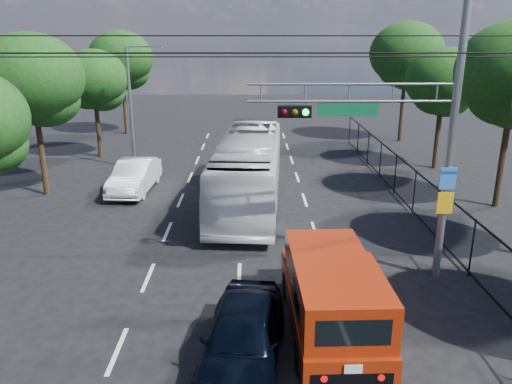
{
  "coord_description": "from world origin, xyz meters",
  "views": [
    {
      "loc": [
        0.4,
        -6.84,
        7.64
      ],
      "look_at": [
        0.56,
        8.44,
        2.8
      ],
      "focal_mm": 35.0,
      "sensor_mm": 36.0,
      "label": 1
    }
  ],
  "objects_px": {
    "red_pickup": "(331,293)",
    "navy_hatchback": "(243,337)",
    "signal_mast": "(414,118)",
    "white_bus": "(249,169)",
    "white_van": "(135,176)"
  },
  "relations": [
    {
      "from": "navy_hatchback",
      "to": "white_bus",
      "type": "height_order",
      "value": "white_bus"
    },
    {
      "from": "signal_mast",
      "to": "white_van",
      "type": "relative_size",
      "value": 1.98
    },
    {
      "from": "white_bus",
      "to": "white_van",
      "type": "relative_size",
      "value": 2.42
    },
    {
      "from": "signal_mast",
      "to": "red_pickup",
      "type": "xyz_separation_m",
      "value": [
        -2.78,
        -3.17,
        -4.08
      ]
    },
    {
      "from": "red_pickup",
      "to": "navy_hatchback",
      "type": "height_order",
      "value": "red_pickup"
    },
    {
      "from": "red_pickup",
      "to": "navy_hatchback",
      "type": "distance_m",
      "value": 2.73
    },
    {
      "from": "red_pickup",
      "to": "white_bus",
      "type": "xyz_separation_m",
      "value": [
        -2.2,
        10.87,
        0.46
      ]
    },
    {
      "from": "navy_hatchback",
      "to": "white_van",
      "type": "xyz_separation_m",
      "value": [
        -5.7,
        14.13,
        0.01
      ]
    },
    {
      "from": "navy_hatchback",
      "to": "white_bus",
      "type": "bearing_deg",
      "value": 96.21
    },
    {
      "from": "signal_mast",
      "to": "white_bus",
      "type": "relative_size",
      "value": 0.82
    },
    {
      "from": "signal_mast",
      "to": "white_bus",
      "type": "bearing_deg",
      "value": 122.9
    },
    {
      "from": "white_van",
      "to": "signal_mast",
      "type": "bearing_deg",
      "value": -38.07
    },
    {
      "from": "signal_mast",
      "to": "white_bus",
      "type": "height_order",
      "value": "signal_mast"
    },
    {
      "from": "red_pickup",
      "to": "navy_hatchback",
      "type": "bearing_deg",
      "value": -148.51
    },
    {
      "from": "white_bus",
      "to": "white_van",
      "type": "bearing_deg",
      "value": 166.36
    }
  ]
}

